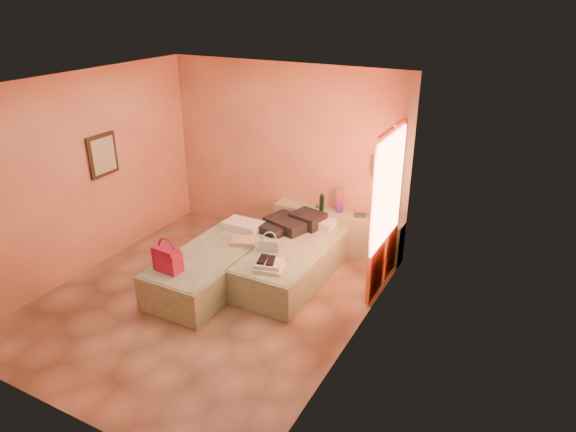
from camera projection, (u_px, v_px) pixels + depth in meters
name	position (u px, v px, depth m)	size (l,w,h in m)	color
ground	(206.00, 300.00, 6.79)	(4.50, 4.50, 0.00)	tan
room_walls	(237.00, 161.00, 6.43)	(4.02, 4.51, 2.81)	#DEA976
headboard_ledge	(337.00, 232.00, 7.94)	(2.05, 0.30, 0.65)	#A5B191
bed_left	(213.00, 268.00, 7.07)	(0.90, 2.00, 0.50)	#A1BE99
bed_right	(293.00, 262.00, 7.21)	(0.90, 2.00, 0.50)	#A1BE99
water_bottle	(322.00, 203.00, 7.83)	(0.07, 0.07, 0.26)	#14381D
rainbow_box	(340.00, 200.00, 7.75)	(0.09, 0.09, 0.39)	#A7143F
small_dish	(319.00, 206.00, 8.00)	(0.12, 0.12, 0.03)	#4D8E63
green_book	(360.00, 215.00, 7.68)	(0.18, 0.13, 0.03)	#294C34
flower_vase	(379.00, 214.00, 7.43)	(0.21, 0.21, 0.27)	white
magenta_handbag	(168.00, 259.00, 6.44)	(0.35, 0.20, 0.33)	#A7143F
khaki_garment	(244.00, 241.00, 7.20)	(0.35, 0.28, 0.06)	tan
clothes_pile	(291.00, 223.00, 7.58)	(0.67, 0.67, 0.20)	black
blue_handbag	(269.00, 246.00, 6.94)	(0.26, 0.11, 0.17)	#394F8A
towel_stack	(270.00, 266.00, 6.50)	(0.35, 0.30, 0.10)	white
sandal_pair	(266.00, 260.00, 6.51)	(0.18, 0.25, 0.03)	black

